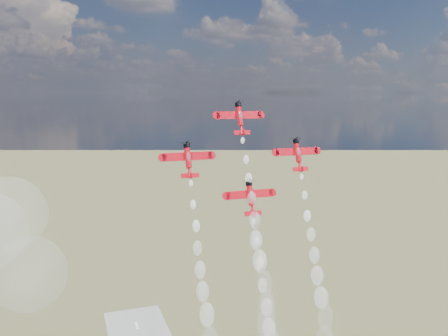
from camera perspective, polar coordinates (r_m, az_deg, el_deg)
plane_lead at (r=130.37m, az=1.92°, el=6.07°), size 13.21×6.06×8.99m
plane_left at (r=122.57m, az=-4.33°, el=1.04°), size 13.21×6.06×8.99m
plane_right at (r=134.08m, az=8.87°, el=1.64°), size 13.21×6.06×8.99m
plane_slot at (r=125.50m, az=3.23°, el=-3.54°), size 13.21×6.06×8.99m
smoke_trail_lead at (r=124.91m, az=5.01°, el=-15.70°), size 5.94×22.94×53.08m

